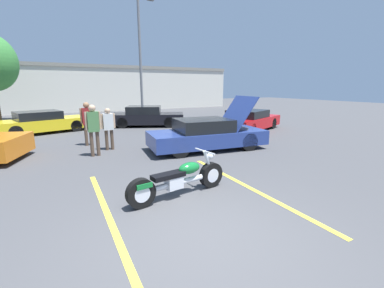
% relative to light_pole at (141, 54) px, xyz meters
% --- Properties ---
extents(ground_plane, '(80.00, 80.00, 0.00)m').
position_rel_light_pole_xyz_m(ground_plane, '(-3.81, -15.51, -4.60)').
color(ground_plane, '#474749').
extents(parking_stripe_foreground, '(0.12, 4.98, 0.01)m').
position_rel_light_pole_xyz_m(parking_stripe_foreground, '(-5.01, -14.13, -4.60)').
color(parking_stripe_foreground, yellow).
rests_on(parking_stripe_foreground, ground).
extents(parking_stripe_middle, '(0.12, 4.98, 0.01)m').
position_rel_light_pole_xyz_m(parking_stripe_middle, '(-1.75, -14.13, -4.60)').
color(parking_stripe_middle, yellow).
rests_on(parking_stripe_middle, ground).
extents(far_building, '(32.00, 4.20, 4.40)m').
position_rel_light_pole_xyz_m(far_building, '(-3.81, 9.47, -2.26)').
color(far_building, beige).
rests_on(far_building, ground).
extents(light_pole, '(1.21, 0.28, 8.43)m').
position_rel_light_pole_xyz_m(light_pole, '(0.00, 0.00, 0.00)').
color(light_pole, slate).
rests_on(light_pole, ground).
extents(motorcycle, '(2.44, 0.73, 0.94)m').
position_rel_light_pole_xyz_m(motorcycle, '(-3.45, -13.83, -4.22)').
color(motorcycle, black).
rests_on(motorcycle, ground).
extents(show_car_hood_open, '(4.59, 2.20, 2.00)m').
position_rel_light_pole_xyz_m(show_car_hood_open, '(-0.65, -10.37, -4.02)').
color(show_car_hood_open, navy).
rests_on(show_car_hood_open, ground).
extents(parked_car_right_row, '(4.71, 3.47, 1.12)m').
position_rel_light_pole_xyz_m(parked_car_right_row, '(3.65, -7.59, -4.06)').
color(parked_car_right_row, red).
rests_on(parked_car_right_row, ground).
extents(parked_car_mid_right_row, '(4.69, 3.35, 1.21)m').
position_rel_light_pole_xyz_m(parked_car_mid_right_row, '(-0.90, -3.55, -4.02)').
color(parked_car_mid_right_row, black).
rests_on(parked_car_mid_right_row, ground).
extents(parked_car_mid_left_row, '(4.75, 2.98, 1.14)m').
position_rel_light_pole_xyz_m(parked_car_mid_left_row, '(-6.45, -3.31, -4.06)').
color(parked_car_mid_left_row, yellow).
rests_on(parked_car_mid_left_row, ground).
extents(spectator_near_motorcycle, '(0.52, 0.21, 1.59)m').
position_rel_light_pole_xyz_m(spectator_near_motorcycle, '(-4.02, -8.71, -3.66)').
color(spectator_near_motorcycle, brown).
rests_on(spectator_near_motorcycle, ground).
extents(spectator_by_show_car, '(0.52, 0.23, 1.76)m').
position_rel_light_pole_xyz_m(spectator_by_show_car, '(-4.63, -7.55, -3.54)').
color(spectator_by_show_car, brown).
rests_on(spectator_by_show_car, ground).
extents(spectator_midground, '(0.52, 0.23, 1.78)m').
position_rel_light_pole_xyz_m(spectator_midground, '(-4.63, -9.42, -3.53)').
color(spectator_midground, brown).
rests_on(spectator_midground, ground).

